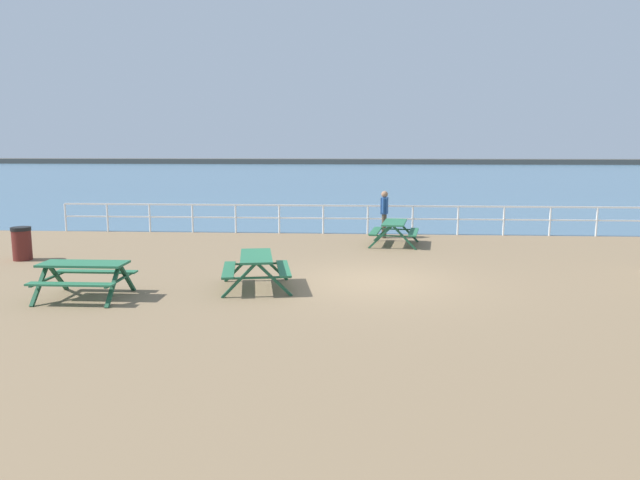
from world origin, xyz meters
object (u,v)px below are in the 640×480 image
Objects in this scene: picnic_table_near_right at (394,227)px; picnic_table_mid_centre at (84,271)px; litter_bin at (22,243)px; visitor at (384,211)px; picnic_table_near_left at (256,263)px.

picnic_table_near_right is 1.10× the size of picnic_table_mid_centre.
picnic_table_near_right is at bearing 17.20° from litter_bin.
litter_bin is (-3.75, 4.07, -0.10)m from picnic_table_mid_centre.
picnic_table_mid_centre is at bearing 65.12° from visitor.
litter_bin is (-10.74, -3.32, -0.10)m from picnic_table_near_right.
picnic_table_near_left is at bearing 79.69° from visitor.
visitor is 1.75× the size of litter_bin.
visitor reaches higher than picnic_table_near_left.
visitor is 11.56m from litter_bin.
picnic_table_mid_centre is at bearing -47.35° from litter_bin.
picnic_table_near_left is 7.83m from litter_bin.
litter_bin reaches higher than picnic_table_mid_centre.
picnic_table_near_right is 2.09× the size of litter_bin.
picnic_table_mid_centre is 11.21m from visitor.
visitor is (3.20, 7.84, 0.36)m from picnic_table_near_left.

